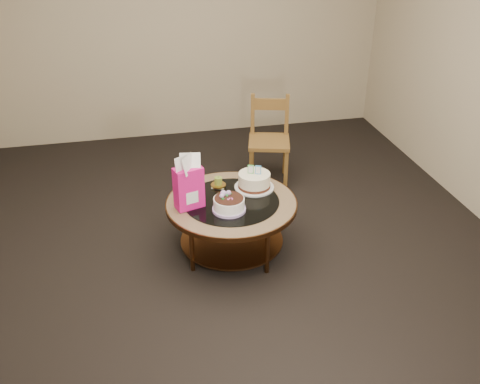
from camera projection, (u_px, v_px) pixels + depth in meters
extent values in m
plane|color=black|center=(232.00, 249.00, 4.34)|extent=(5.00, 5.00, 0.00)
cube|color=tan|center=(185.00, 22.00, 5.84)|extent=(4.50, 0.02, 2.60)
cube|color=tan|center=(399.00, 370.00, 1.58)|extent=(4.50, 0.02, 2.60)
cylinder|color=#583219|center=(267.00, 210.00, 4.47)|extent=(0.04, 0.04, 0.42)
cylinder|color=#583219|center=(200.00, 209.00, 4.50)|extent=(0.04, 0.04, 0.42)
cylinder|color=#583219|center=(192.00, 247.00, 4.00)|extent=(0.04, 0.04, 0.42)
cylinder|color=#583219|center=(267.00, 249.00, 3.98)|extent=(0.04, 0.04, 0.42)
cylinder|color=#583219|center=(232.00, 239.00, 4.29)|extent=(0.82, 0.82, 0.02)
cylinder|color=#583219|center=(231.00, 204.00, 4.13)|extent=(1.02, 1.02, 0.04)
cylinder|color=#90724F|center=(231.00, 202.00, 4.12)|extent=(1.00, 1.00, 0.01)
cylinder|color=black|center=(231.00, 201.00, 4.12)|extent=(0.74, 0.74, 0.01)
cylinder|color=#AE90CB|center=(229.00, 209.00, 3.99)|extent=(0.25, 0.25, 0.02)
cylinder|color=white|center=(229.00, 204.00, 3.97)|extent=(0.23, 0.23, 0.10)
cylinder|color=black|center=(229.00, 198.00, 3.94)|extent=(0.22, 0.22, 0.01)
sphere|color=#AE90CB|center=(223.00, 193.00, 3.97)|extent=(0.05, 0.05, 0.05)
sphere|color=#AE90CB|center=(229.00, 193.00, 3.98)|extent=(0.04, 0.04, 0.04)
sphere|color=#AE90CB|center=(222.00, 196.00, 3.94)|extent=(0.04, 0.04, 0.04)
cone|color=#1F762C|center=(227.00, 196.00, 3.96)|extent=(0.02, 0.03, 0.02)
cone|color=#1F762C|center=(220.00, 195.00, 3.97)|extent=(0.03, 0.03, 0.02)
cone|color=#1F762C|center=(231.00, 193.00, 3.99)|extent=(0.03, 0.03, 0.02)
cone|color=#1F762C|center=(223.00, 199.00, 3.92)|extent=(0.03, 0.03, 0.02)
cylinder|color=silver|center=(254.00, 187.00, 4.29)|extent=(0.32, 0.32, 0.01)
cylinder|color=#451F13|center=(254.00, 185.00, 4.29)|extent=(0.26, 0.26, 0.02)
cylinder|color=beige|center=(254.00, 179.00, 4.26)|extent=(0.25, 0.25, 0.10)
cube|color=#4AAD52|center=(251.00, 169.00, 4.22)|extent=(0.05, 0.03, 0.07)
cube|color=white|center=(251.00, 169.00, 4.22)|extent=(0.04, 0.03, 0.06)
cube|color=#3C8ECE|center=(258.00, 170.00, 4.21)|extent=(0.05, 0.03, 0.07)
cube|color=white|center=(258.00, 170.00, 4.21)|extent=(0.04, 0.03, 0.06)
cube|color=#DE1484|center=(189.00, 188.00, 3.96)|extent=(0.23, 0.17, 0.32)
cube|color=white|center=(189.00, 194.00, 3.99)|extent=(0.13, 0.14, 0.10)
cube|color=#E7CD5F|center=(218.00, 186.00, 4.32)|extent=(0.13, 0.13, 0.01)
cylinder|color=gold|center=(218.00, 185.00, 4.31)|extent=(0.12, 0.12, 0.01)
cylinder|color=olive|center=(218.00, 181.00, 4.29)|extent=(0.06, 0.06, 0.06)
cylinder|color=black|center=(218.00, 177.00, 4.28)|extent=(0.00, 0.00, 0.01)
cube|color=brown|center=(269.00, 142.00, 5.18)|extent=(0.48, 0.48, 0.04)
cube|color=brown|center=(251.00, 169.00, 5.15)|extent=(0.05, 0.05, 0.42)
cube|color=brown|center=(286.00, 169.00, 5.13)|extent=(0.05, 0.05, 0.42)
cube|color=brown|center=(252.00, 154.00, 5.44)|extent=(0.05, 0.05, 0.42)
cube|color=brown|center=(285.00, 155.00, 5.43)|extent=(0.05, 0.05, 0.42)
cube|color=brown|center=(253.00, 115.00, 5.23)|extent=(0.05, 0.05, 0.43)
cube|color=brown|center=(287.00, 115.00, 5.22)|extent=(0.05, 0.05, 0.43)
cube|color=brown|center=(270.00, 104.00, 5.17)|extent=(0.33, 0.11, 0.11)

